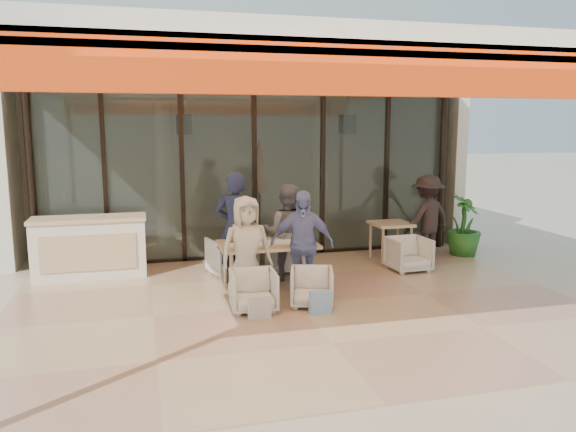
% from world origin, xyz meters
% --- Properties ---
extents(ground, '(70.00, 70.00, 0.00)m').
position_xyz_m(ground, '(0.00, 0.00, 0.00)').
color(ground, '#C6B293').
rests_on(ground, ground).
extents(terrace_floor, '(8.00, 6.00, 0.01)m').
position_xyz_m(terrace_floor, '(0.00, 0.00, 0.01)').
color(terrace_floor, tan).
rests_on(terrace_floor, ground).
extents(terrace_structure, '(8.00, 6.00, 3.40)m').
position_xyz_m(terrace_structure, '(0.00, -0.26, 3.25)').
color(terrace_structure, silver).
rests_on(terrace_structure, ground).
extents(glass_storefront, '(8.08, 0.10, 3.20)m').
position_xyz_m(glass_storefront, '(0.00, 3.00, 1.60)').
color(glass_storefront, '#9EADA3').
rests_on(glass_storefront, ground).
extents(interior_block, '(9.05, 3.62, 3.52)m').
position_xyz_m(interior_block, '(0.01, 5.31, 2.23)').
color(interior_block, silver).
rests_on(interior_block, ground).
extents(host_counter, '(1.85, 0.65, 1.04)m').
position_xyz_m(host_counter, '(-2.96, 2.30, 0.53)').
color(host_counter, silver).
rests_on(host_counter, ground).
extents(dining_table, '(1.50, 0.90, 0.93)m').
position_xyz_m(dining_table, '(-0.24, 0.89, 0.69)').
color(dining_table, tan).
rests_on(dining_table, ground).
extents(chair_far_left, '(0.85, 0.81, 0.73)m').
position_xyz_m(chair_far_left, '(-0.65, 1.83, 0.37)').
color(chair_far_left, silver).
rests_on(chair_far_left, ground).
extents(chair_far_right, '(0.74, 0.70, 0.73)m').
position_xyz_m(chair_far_right, '(0.19, 1.83, 0.36)').
color(chair_far_right, silver).
rests_on(chair_far_right, ground).
extents(chair_near_left, '(0.65, 0.61, 0.64)m').
position_xyz_m(chair_near_left, '(-0.65, -0.07, 0.32)').
color(chair_near_left, silver).
rests_on(chair_near_left, ground).
extents(chair_near_right, '(0.72, 0.70, 0.61)m').
position_xyz_m(chair_near_right, '(0.19, -0.07, 0.30)').
color(chair_near_right, silver).
rests_on(chair_near_right, ground).
extents(diner_navy, '(0.78, 0.64, 1.82)m').
position_xyz_m(diner_navy, '(-0.65, 1.33, 0.91)').
color(diner_navy, '#1B1E3C').
rests_on(diner_navy, ground).
extents(diner_grey, '(0.95, 0.85, 1.60)m').
position_xyz_m(diner_grey, '(0.19, 1.33, 0.80)').
color(diner_grey, '#5D5C61').
rests_on(diner_grey, ground).
extents(diner_cream, '(0.80, 0.57, 1.55)m').
position_xyz_m(diner_cream, '(-0.65, 0.43, 0.77)').
color(diner_cream, beige).
rests_on(diner_cream, ground).
extents(diner_periwinkle, '(1.01, 0.64, 1.60)m').
position_xyz_m(diner_periwinkle, '(0.19, 0.43, 0.80)').
color(diner_periwinkle, '#6E78B8').
rests_on(diner_periwinkle, ground).
extents(tote_bag_cream, '(0.30, 0.10, 0.34)m').
position_xyz_m(tote_bag_cream, '(-0.65, -0.47, 0.17)').
color(tote_bag_cream, silver).
rests_on(tote_bag_cream, ground).
extents(tote_bag_blue, '(0.30, 0.10, 0.34)m').
position_xyz_m(tote_bag_blue, '(0.19, -0.47, 0.17)').
color(tote_bag_blue, '#99BFD8').
rests_on(tote_bag_blue, ground).
extents(side_table, '(0.70, 0.70, 0.74)m').
position_xyz_m(side_table, '(2.40, 2.07, 0.64)').
color(side_table, tan).
rests_on(side_table, ground).
extents(side_chair, '(0.68, 0.64, 0.67)m').
position_xyz_m(side_chair, '(2.40, 1.32, 0.34)').
color(side_chair, silver).
rests_on(side_chair, ground).
extents(standing_woman, '(1.18, 0.88, 1.63)m').
position_xyz_m(standing_woman, '(3.09, 1.98, 0.81)').
color(standing_woman, black).
rests_on(standing_woman, ground).
extents(potted_palm, '(0.95, 0.95, 1.21)m').
position_xyz_m(potted_palm, '(3.97, 2.12, 0.60)').
color(potted_palm, '#1E5919').
rests_on(potted_palm, ground).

